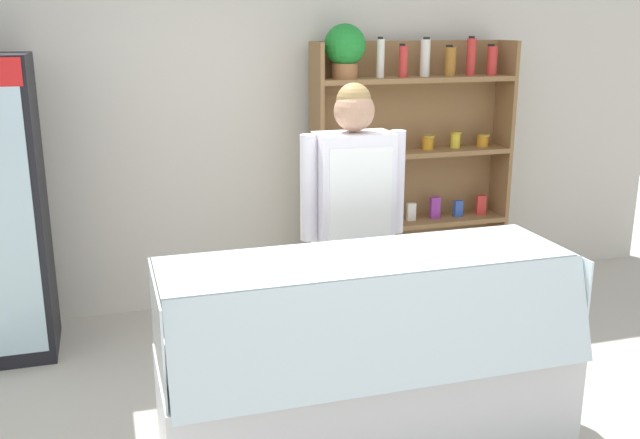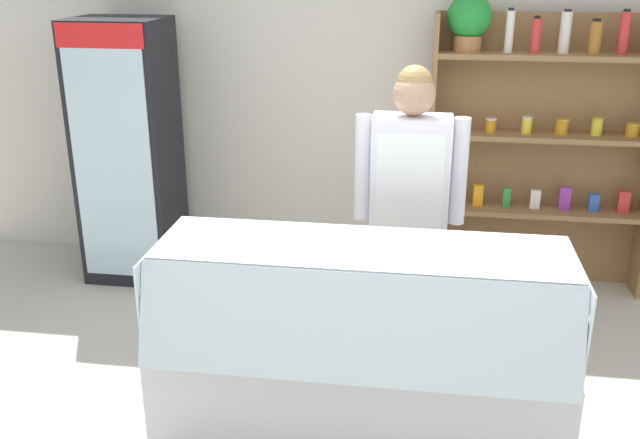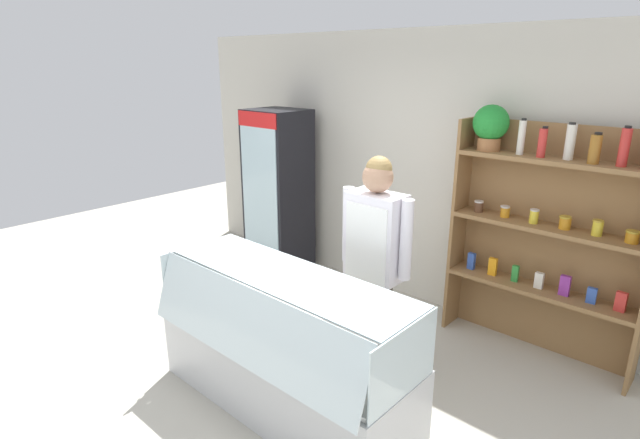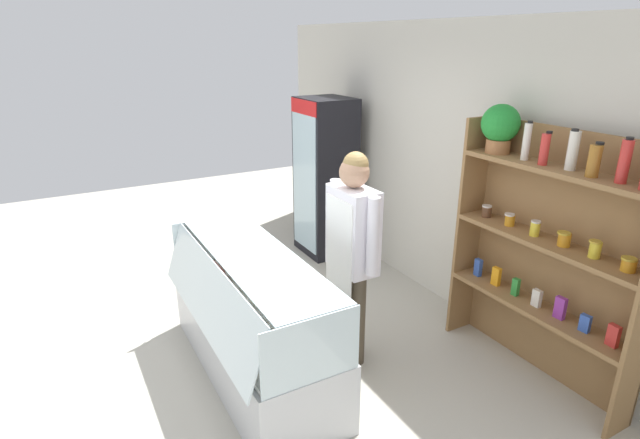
{
  "view_description": "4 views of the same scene",
  "coord_description": "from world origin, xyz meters",
  "views": [
    {
      "loc": [
        -1.11,
        -2.88,
        2.07
      ],
      "look_at": [
        -0.03,
        0.67,
        1.04
      ],
      "focal_mm": 40.0,
      "sensor_mm": 36.0,
      "label": 1
    },
    {
      "loc": [
        0.27,
        -2.99,
        2.3
      ],
      "look_at": [
        -0.27,
        0.72,
        0.9
      ],
      "focal_mm": 40.0,
      "sensor_mm": 36.0,
      "label": 2
    },
    {
      "loc": [
        2.28,
        -2.05,
        2.4
      ],
      "look_at": [
        -0.23,
        0.72,
        1.21
      ],
      "focal_mm": 28.0,
      "sensor_mm": 36.0,
      "label": 3
    },
    {
      "loc": [
        3.22,
        -1.11,
        2.53
      ],
      "look_at": [
        -0.03,
        0.7,
        1.17
      ],
      "focal_mm": 28.0,
      "sensor_mm": 36.0,
      "label": 4
    }
  ],
  "objects": [
    {
      "name": "back_wall",
      "position": [
        0.0,
        2.26,
        1.35
      ],
      "size": [
        6.8,
        0.1,
        2.7
      ],
      "primitive_type": "cube",
      "color": "beige",
      "rests_on": "ground"
    },
    {
      "name": "shelving_unit",
      "position": [
        1.01,
        2.01,
        1.19
      ],
      "size": [
        1.54,
        0.3,
        2.06
      ],
      "color": "olive",
      "rests_on": "ground"
    },
    {
      "name": "deli_display_case",
      "position": [
        0.02,
        0.06,
        0.31
      ],
      "size": [
        1.98,
        0.77,
        1.01
      ],
      "color": "silver",
      "rests_on": "ground"
    },
    {
      "name": "shop_clerk",
      "position": [
        0.22,
        0.84,
        1.05
      ],
      "size": [
        0.62,
        0.25,
        1.75
      ],
      "color": "#4C4233",
      "rests_on": "ground"
    }
  ]
}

